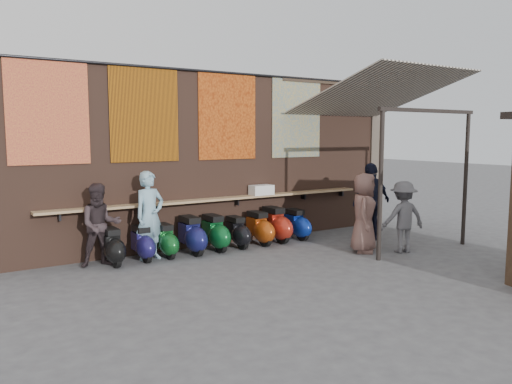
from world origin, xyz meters
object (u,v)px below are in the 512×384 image
(scooter_stool_5, at_px, (237,232))
(scooter_stool_1, at_px, (142,244))
(scooter_stool_2, at_px, (166,241))
(scooter_stool_3, at_px, (192,236))
(scooter_stool_4, at_px, (215,233))
(shopper_navy, at_px, (371,202))
(scooter_stool_0, at_px, (112,247))
(shopper_tan, at_px, (364,213))
(scooter_stool_7, at_px, (276,225))
(scooter_stool_8, at_px, (296,225))
(diner_left, at_px, (150,216))
(shopper_grey, at_px, (403,217))
(shelf_box, at_px, (261,190))
(scooter_stool_6, at_px, (259,228))
(diner_right, at_px, (100,225))

(scooter_stool_5, bearing_deg, scooter_stool_1, 179.05)
(scooter_stool_2, relative_size, scooter_stool_3, 0.86)
(scooter_stool_4, height_order, shopper_navy, shopper_navy)
(scooter_stool_0, distance_m, scooter_stool_4, 2.29)
(shopper_tan, bearing_deg, scooter_stool_7, 76.19)
(scooter_stool_0, distance_m, scooter_stool_8, 4.55)
(diner_left, bearing_deg, scooter_stool_1, 166.69)
(scooter_stool_0, bearing_deg, scooter_stool_8, -0.12)
(scooter_stool_3, bearing_deg, shopper_grey, -30.34)
(shelf_box, relative_size, scooter_stool_6, 0.68)
(shelf_box, distance_m, scooter_stool_8, 1.24)
(scooter_stool_3, height_order, shopper_grey, shopper_grey)
(scooter_stool_6, xyz_separation_m, scooter_stool_7, (0.50, 0.04, 0.03))
(shelf_box, xyz_separation_m, scooter_stool_3, (-2.03, -0.34, -0.84))
(diner_left, bearing_deg, scooter_stool_8, -15.12)
(scooter_stool_1, height_order, scooter_stool_5, scooter_stool_5)
(scooter_stool_0, relative_size, diner_left, 0.42)
(scooter_stool_0, xyz_separation_m, diner_left, (0.80, 0.03, 0.55))
(scooter_stool_1, xyz_separation_m, scooter_stool_4, (1.67, -0.02, 0.04))
(scooter_stool_8, height_order, shopper_grey, shopper_grey)
(scooter_stool_0, relative_size, scooter_stool_6, 0.95)
(scooter_stool_8, height_order, shopper_navy, shopper_navy)
(shelf_box, bearing_deg, scooter_stool_3, -170.50)
(scooter_stool_3, relative_size, scooter_stool_7, 0.97)
(scooter_stool_4, relative_size, shopper_navy, 0.44)
(diner_left, bearing_deg, scooter_stool_7, -14.68)
(shelf_box, relative_size, scooter_stool_2, 0.75)
(scooter_stool_7, height_order, shopper_tan, shopper_tan)
(scooter_stool_4, xyz_separation_m, scooter_stool_8, (2.26, -0.02, -0.03))
(scooter_stool_4, height_order, scooter_stool_5, scooter_stool_4)
(shelf_box, relative_size, shopper_tan, 0.32)
(scooter_stool_0, xyz_separation_m, shopper_tan, (4.97, -1.88, 0.51))
(scooter_stool_8, bearing_deg, shopper_tan, -77.41)
(scooter_stool_4, distance_m, scooter_stool_8, 2.26)
(scooter_stool_8, bearing_deg, scooter_stool_5, -179.83)
(scooter_stool_0, xyz_separation_m, scooter_stool_5, (2.85, -0.01, -0.01))
(shelf_box, bearing_deg, diner_left, -174.18)
(scooter_stool_4, distance_m, shopper_navy, 3.91)
(diner_right, bearing_deg, scooter_stool_1, 6.44)
(scooter_stool_1, distance_m, shopper_tan, 4.77)
(scooter_stool_7, bearing_deg, shelf_box, 124.06)
(shopper_tan, bearing_deg, diner_right, 117.71)
(scooter_stool_3, relative_size, shopper_grey, 0.55)
(scooter_stool_8, height_order, diner_left, diner_left)
(diner_right, distance_m, shopper_navy, 6.31)
(shelf_box, relative_size, scooter_stool_0, 0.72)
(scooter_stool_7, distance_m, diner_right, 4.18)
(scooter_stool_0, distance_m, scooter_stool_1, 0.63)
(scooter_stool_3, bearing_deg, shopper_navy, -13.97)
(diner_left, bearing_deg, scooter_stool_4, -15.36)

